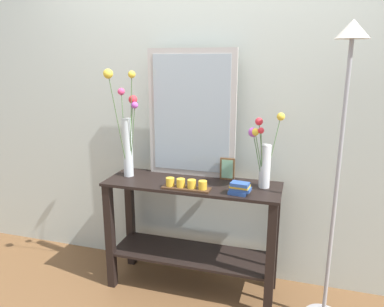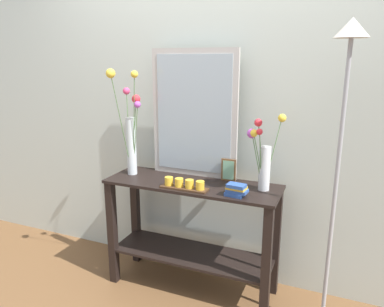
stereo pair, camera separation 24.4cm
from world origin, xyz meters
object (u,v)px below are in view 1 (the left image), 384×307
object	(u,v)px
console_table	(192,224)
vase_right	(264,155)
mirror_leaning	(191,114)
candle_tray	(186,185)
book_stack	(239,188)
floor_lamp	(342,131)
picture_frame_small	(227,169)
tall_vase_left	(127,132)

from	to	relation	value
console_table	vase_right	size ratio (longest dim) A/B	2.47
mirror_leaning	candle_tray	bearing A→B (deg)	-79.46
candle_tray	book_stack	distance (m)	0.35
console_table	candle_tray	size ratio (longest dim) A/B	3.79
floor_lamp	book_stack	bearing A→B (deg)	-176.07
book_stack	floor_lamp	size ratio (longest dim) A/B	0.08
candle_tray	picture_frame_small	xyz separation A→B (m)	(0.22, 0.27, 0.05)
candle_tray	mirror_leaning	bearing A→B (deg)	100.54
picture_frame_small	book_stack	distance (m)	0.30
book_stack	floor_lamp	xyz separation A→B (m)	(0.56, 0.04, 0.39)
console_table	vase_right	bearing A→B (deg)	5.85
picture_frame_small	console_table	bearing A→B (deg)	-147.13
vase_right	book_stack	xyz separation A→B (m)	(-0.12, -0.18, -0.18)
mirror_leaning	tall_vase_left	bearing A→B (deg)	-158.63
book_stack	floor_lamp	distance (m)	0.69
vase_right	floor_lamp	distance (m)	0.51
picture_frame_small	book_stack	bearing A→B (deg)	-63.60
tall_vase_left	candle_tray	xyz separation A→B (m)	(0.48, -0.13, -0.30)
console_table	book_stack	xyz separation A→B (m)	(0.35, -0.13, 0.35)
picture_frame_small	floor_lamp	distance (m)	0.81
vase_right	book_stack	world-z (taller)	vase_right
vase_right	picture_frame_small	bearing A→B (deg)	160.30
console_table	vase_right	distance (m)	0.71
tall_vase_left	book_stack	bearing A→B (deg)	-8.87
console_table	book_stack	size ratio (longest dim) A/B	8.58
floor_lamp	mirror_leaning	bearing A→B (deg)	165.16
console_table	vase_right	world-z (taller)	vase_right
mirror_leaning	book_stack	xyz separation A→B (m)	(0.40, -0.30, -0.41)
mirror_leaning	vase_right	xyz separation A→B (m)	(0.53, -0.12, -0.23)
book_stack	mirror_leaning	bearing A→B (deg)	143.80
picture_frame_small	floor_lamp	bearing A→B (deg)	-18.10
picture_frame_small	mirror_leaning	bearing A→B (deg)	173.96
mirror_leaning	floor_lamp	xyz separation A→B (m)	(0.97, -0.26, -0.02)
tall_vase_left	picture_frame_small	size ratio (longest dim) A/B	4.88
vase_right	floor_lamp	bearing A→B (deg)	-17.17
book_stack	floor_lamp	world-z (taller)	floor_lamp
vase_right	candle_tray	bearing A→B (deg)	-159.00
tall_vase_left	picture_frame_small	bearing A→B (deg)	11.17
mirror_leaning	candle_tray	distance (m)	0.52
mirror_leaning	book_stack	distance (m)	0.64
console_table	picture_frame_small	xyz separation A→B (m)	(0.22, 0.14, 0.38)
floor_lamp	tall_vase_left	bearing A→B (deg)	176.28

